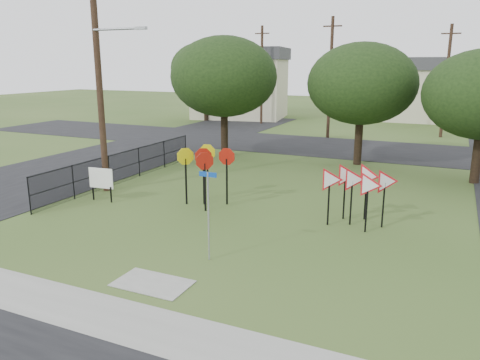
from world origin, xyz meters
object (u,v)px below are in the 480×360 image
Objects in this scene: street_name_sign at (208,210)px; info_board at (101,179)px; stop_sign_cluster at (206,162)px; yield_sign_cluster at (358,182)px.

street_name_sign reaches higher than info_board.
yield_sign_cluster is at bearing 0.36° from stop_sign_cluster.
stop_sign_cluster is at bearing 119.39° from street_name_sign.
stop_sign_cluster is (-2.76, 4.90, 0.22)m from street_name_sign.
street_name_sign reaches higher than stop_sign_cluster.
street_name_sign is 7.81m from info_board.
street_name_sign is 5.94m from yield_sign_cluster.
info_board is (-6.96, 3.48, -0.60)m from street_name_sign.
stop_sign_cluster reaches higher than info_board.
street_name_sign is at bearing -26.55° from info_board.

